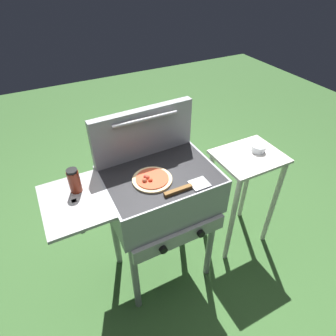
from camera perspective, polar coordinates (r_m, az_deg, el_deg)
ground_plane at (r=2.28m, az=-1.18°, el=-18.96°), size 8.00×8.00×0.00m
grill at (r=1.69m, az=-1.88°, el=-5.09°), size 0.96×0.53×0.90m
grill_lid_open at (r=1.67m, az=-4.92°, el=7.10°), size 0.63×0.09×0.30m
pizza_pepperoni at (r=1.55m, az=-3.26°, el=-2.26°), size 0.22×0.22×0.04m
sauce_jar at (r=1.52m, az=-18.27°, el=-2.42°), size 0.06×0.06×0.14m
spatula at (r=1.50m, az=3.85°, el=-3.93°), size 0.26×0.09×0.02m
prep_table at (r=2.11m, az=14.91°, el=-2.80°), size 0.44×0.36×0.81m
topping_bowl_near at (r=2.02m, az=17.62°, el=3.75°), size 0.09×0.09×0.04m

